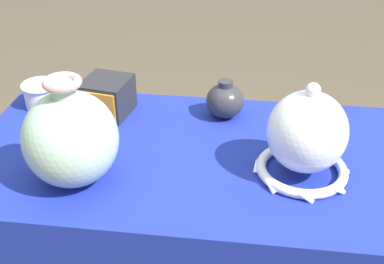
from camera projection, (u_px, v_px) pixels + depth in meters
display_table at (196, 185)px, 1.18m from camera, size 1.09×0.57×0.70m
vase_tall_bulbous at (71, 138)px, 1.00m from camera, size 0.20×0.20×0.24m
vase_dome_bell at (306, 138)px, 1.02m from camera, size 0.21×0.21×0.22m
mosaic_tile_box at (107, 97)px, 1.28m from camera, size 0.14×0.15×0.10m
cup_wide_ivory at (41, 94)px, 1.32m from camera, size 0.10×0.10×0.07m
jar_round_charcoal at (225, 100)px, 1.27m from camera, size 0.10×0.10×0.10m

